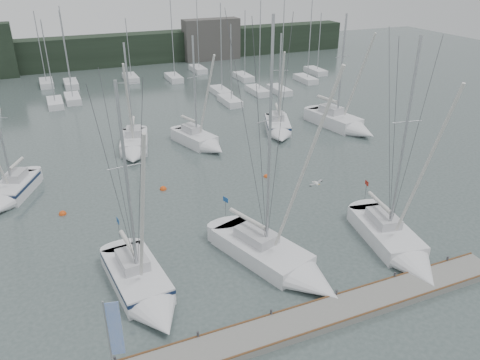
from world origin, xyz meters
The scene contains 18 objects.
ground centered at (0.00, 0.00, 0.00)m, with size 160.00×160.00×0.00m, color #414F4D.
dock centered at (0.00, -5.00, 0.20)m, with size 24.00×2.00×0.40m, color slate.
far_treeline centered at (0.00, 62.00, 2.50)m, with size 90.00×4.00×5.00m, color black.
far_building_right centered at (18.00, 60.00, 3.50)m, with size 10.00×3.00×7.00m, color #454240.
mast_forest centered at (1.82, 44.01, 0.48)m, with size 56.97×26.06×14.87m.
sailboat_near_left centered at (-7.66, 0.14, 0.55)m, with size 3.49×8.36×12.95m.
sailboat_near_center centered at (0.62, -0.65, 0.52)m, with size 5.71×9.72×15.68m.
sailboat_near_right centered at (8.12, -1.95, 0.51)m, with size 4.12×9.11×14.26m.
sailboat_mid_a centered at (-14.77, 15.71, 0.55)m, with size 4.78×6.86×10.76m.
sailboat_mid_b centered at (-3.91, 21.47, 0.56)m, with size 4.09×7.54×10.97m.
sailboat_mid_c centered at (2.59, 20.32, 0.56)m, with size 4.27×7.14×11.32m.
sailboat_mid_d centered at (11.27, 20.74, 0.55)m, with size 4.79×7.37×10.98m.
sailboat_mid_e centered at (18.45, 19.09, 0.63)m, with size 4.39×9.29×12.78m.
buoy_a centered at (-3.34, 12.89, 0.00)m, with size 0.55×0.55×0.55m, color #D34712.
buoy_b centered at (5.42, 11.75, 0.00)m, with size 0.45×0.45×0.45m, color #D34712.
buoy_c centered at (-11.18, 11.85, 0.00)m, with size 0.55×0.55×0.55m, color #D34712.
dock_banner centered at (-9.96, -4.96, 2.92)m, with size 0.64×0.18×4.26m.
seagull centered at (2.00, -1.19, 5.93)m, with size 0.95×0.47×0.19m.
Camera 1 is at (-10.86, -20.71, 17.31)m, focal length 35.00 mm.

